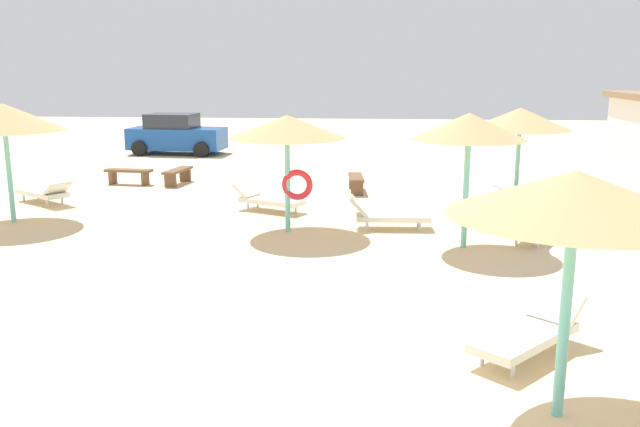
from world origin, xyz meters
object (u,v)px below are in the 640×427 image
bench_2 (178,173)px  lounger_3 (531,201)px  parasol_1 (4,117)px  lounger_4 (267,199)px  lounger_7 (387,215)px  lounger_1 (45,192)px  parasol_3 (520,119)px  lounger_2 (534,228)px  parasol_4 (287,128)px  lounger_5 (530,332)px  parked_car (176,135)px  bench_0 (129,174)px  parasol_0 (575,195)px  parasol_2 (469,127)px  bench_1 (356,181)px

bench_2 → lounger_3: bearing=-18.1°
parasol_1 → lounger_4: (5.89, 1.82, -2.20)m
lounger_7 → bench_2: size_ratio=1.23×
lounger_1 → parasol_1: bearing=-81.6°
parasol_3 → lounger_2: (-0.48, -4.45, -1.97)m
parasol_4 → lounger_3: (5.93, 2.56, -2.04)m
lounger_5 → bench_2: size_ratio=1.19×
lounger_2 → parked_car: bearing=131.0°
parasol_4 → lounger_7: (2.25, 0.46, -2.03)m
parasol_4 → bench_0: (-5.89, 5.73, -2.00)m
parasol_1 → bench_2: 6.44m
lounger_5 → parasol_0: bearing=-90.9°
lounger_4 → lounger_5: 9.80m
parasol_4 → parked_car: size_ratio=0.64×
lounger_1 → lounger_3: bearing=-0.1°
lounger_5 → lounger_7: 7.03m
parasol_4 → lounger_1: size_ratio=1.36×
parasol_2 → parked_car: (-10.44, 14.34, -1.67)m
parasol_1 → parasol_4: 6.75m
lounger_1 → lounger_3: lounger_1 is taller
parasol_3 → bench_2: (-10.17, 1.95, -1.94)m
parasol_2 → lounger_3: 4.71m
lounger_3 → lounger_4: bearing=-176.7°
parasol_0 → bench_2: 16.29m
lounger_4 → bench_1: size_ratio=1.30×
parasol_1 → parasol_4: parasol_1 is taller
bench_1 → bench_2: size_ratio=0.99×
parasol_0 → lounger_1: (-11.07, 10.48, -2.11)m
lounger_7 → parked_car: 15.61m
lounger_5 → parasol_2: bearing=92.4°
parasol_1 → bench_2: parasol_1 is taller
parasol_3 → lounger_4: 7.18m
parasol_2 → parasol_4: bearing=164.8°
lounger_5 → lounger_1: bearing=141.2°
parasol_0 → parasol_2: 6.87m
lounger_3 → bench_2: lounger_3 is taller
lounger_7 → lounger_4: bearing=151.1°
lounger_5 → parked_car: size_ratio=0.45×
parasol_0 → lounger_2: 7.83m
lounger_3 → lounger_5: bearing=-102.0°
lounger_2 → bench_2: bearing=146.6°
bench_1 → lounger_7: bearing=-79.1°
parasol_2 → lounger_7: bearing=136.3°
bench_0 → parasol_3: bearing=-8.6°
lounger_2 → bench_0: size_ratio=1.28×
lounger_2 → lounger_5: (-1.31, -5.85, -0.01)m
parasol_0 → lounger_7: (-1.76, 8.37, -2.10)m
lounger_5 → bench_0: lounger_5 is taller
parasol_1 → lounger_7: parasol_1 is taller
parasol_4 → lounger_2: (5.35, -0.48, -2.03)m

